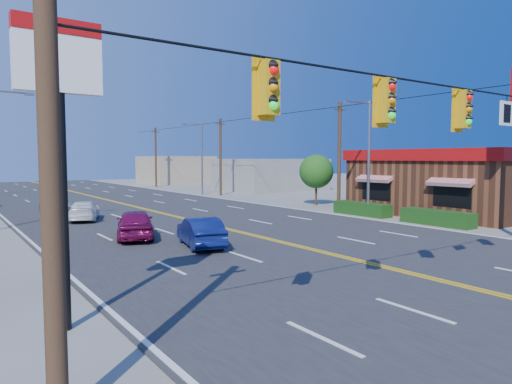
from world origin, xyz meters
TOP-DOWN VIEW (x-y plane):
  - ground at (0.00, 0.00)m, footprint 160.00×160.00m
  - road at (0.00, 20.00)m, footprint 20.00×120.00m
  - signal_span at (-0.12, 0.00)m, footprint 24.32×0.34m
  - kfc at (19.90, 12.00)m, footprint 16.30×12.40m
  - pizza_hut_sign at (-11.00, 4.00)m, footprint 1.90×0.30m
  - streetlight_se at (10.79, 14.00)m, footprint 2.55×0.25m
  - streetlight_ne at (10.79, 38.00)m, footprint 2.55×0.25m
  - utility_pole_near at (12.20, 18.00)m, footprint 0.28×0.28m
  - utility_pole_mid at (12.20, 36.00)m, footprint 0.28×0.28m
  - utility_pole_far at (12.20, 54.00)m, footprint 0.28×0.28m
  - tree_kfc_rear at (13.50, 22.00)m, footprint 2.94×2.94m
  - bld_east_mid at (22.00, 40.00)m, footprint 12.00×10.00m
  - bld_east_far at (19.00, 62.00)m, footprint 10.00×10.00m
  - car_magenta at (-5.34, 14.73)m, footprint 3.09×4.68m
  - car_blue at (-3.66, 11.02)m, footprint 2.39×4.31m
  - car_white at (-5.65, 23.21)m, footprint 3.07×4.59m
  - car_silver at (-6.35, 27.90)m, footprint 2.08×4.30m

SIDE VIEW (x-z plane):
  - ground at x=0.00m, z-range 0.00..0.00m
  - road at x=0.00m, z-range 0.00..0.06m
  - car_silver at x=-6.35m, z-range 0.00..1.18m
  - car_white at x=-5.65m, z-range 0.00..1.24m
  - car_blue at x=-3.66m, z-range 0.00..1.35m
  - car_magenta at x=-5.34m, z-range 0.00..1.48m
  - bld_east_mid at x=22.00m, z-range 0.00..4.00m
  - bld_east_far at x=19.00m, z-range 0.00..4.40m
  - kfc at x=19.90m, z-range 0.03..4.73m
  - tree_kfc_rear at x=13.50m, z-range 0.73..5.14m
  - utility_pole_near at x=12.20m, z-range 0.00..8.40m
  - utility_pole_mid at x=12.20m, z-range 0.00..8.40m
  - utility_pole_far at x=12.20m, z-range 0.00..8.40m
  - streetlight_se at x=10.79m, z-range 0.51..8.51m
  - streetlight_ne at x=10.79m, z-range 0.51..8.51m
  - signal_span at x=-0.12m, z-range 0.39..9.39m
  - pizza_hut_sign at x=-11.00m, z-range 1.76..8.61m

